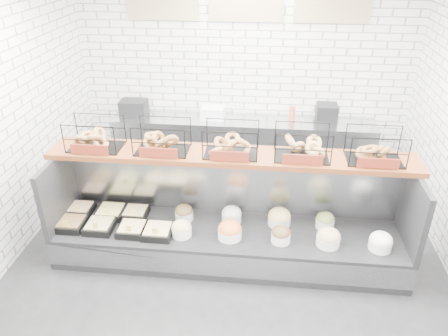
# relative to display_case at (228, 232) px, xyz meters

# --- Properties ---
(ground) EXTENTS (5.50, 5.50, 0.00)m
(ground) POSITION_rel_display_case_xyz_m (0.02, -0.34, -0.33)
(ground) COLOR black
(ground) RESTS_ON ground
(room_shell) EXTENTS (5.02, 5.51, 3.01)m
(room_shell) POSITION_rel_display_case_xyz_m (0.02, 0.26, 1.73)
(room_shell) COLOR white
(room_shell) RESTS_ON ground
(display_case) EXTENTS (4.00, 0.90, 1.20)m
(display_case) POSITION_rel_display_case_xyz_m (0.00, 0.00, 0.00)
(display_case) COLOR black
(display_case) RESTS_ON ground
(bagel_shelf) EXTENTS (4.10, 0.50, 0.40)m
(bagel_shelf) POSITION_rel_display_case_xyz_m (0.02, 0.18, 1.05)
(bagel_shelf) COLOR #532511
(bagel_shelf) RESTS_ON display_case
(prep_counter) EXTENTS (4.00, 0.60, 1.20)m
(prep_counter) POSITION_rel_display_case_xyz_m (0.01, 2.09, 0.14)
(prep_counter) COLOR #93969B
(prep_counter) RESTS_ON ground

